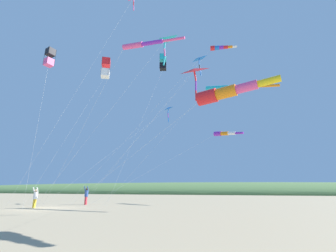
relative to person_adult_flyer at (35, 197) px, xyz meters
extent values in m
plane|color=tan|center=(0.15, 1.08, -0.96)|extent=(600.00, 600.00, 0.00)
ellipsoid|color=#567A42|center=(-54.85, 1.08, -0.96)|extent=(28.00, 240.00, 6.83)
cube|color=gold|center=(-0.01, 0.00, -0.58)|extent=(0.32, 0.23, 0.75)
cylinder|color=silver|center=(-0.01, 0.00, 0.10)|extent=(0.43, 0.43, 0.62)
sphere|color=tan|center=(-0.01, 0.00, 0.52)|extent=(0.23, 0.23, 0.23)
cylinder|color=silver|center=(0.08, 0.19, 0.56)|extent=(0.39, 0.21, 0.47)
cylinder|color=silver|center=(0.18, -0.10, 0.56)|extent=(0.39, 0.21, 0.47)
cube|color=#B72833|center=(-4.69, 1.97, -0.55)|extent=(0.34, 0.22, 0.80)
cylinder|color=#335199|center=(-4.69, 1.97, 0.18)|extent=(0.43, 0.43, 0.66)
sphere|color=brown|center=(-4.69, 1.97, 0.64)|extent=(0.25, 0.25, 0.25)
cylinder|color=#335199|center=(-4.56, 2.17, 0.68)|extent=(0.42, 0.18, 0.50)
cylinder|color=#335199|center=(-4.49, 1.84, 0.68)|extent=(0.42, 0.18, 0.50)
cube|color=#1EB7C6|center=(-7.24, 9.66, 17.12)|extent=(0.97, 0.97, 0.81)
cube|color=black|center=(-7.24, 9.66, 15.82)|extent=(0.97, 0.97, 0.81)
cylinder|color=black|center=(-7.72, 9.97, 16.47)|extent=(0.02, 0.02, 2.11)
cylinder|color=black|center=(-7.54, 9.18, 16.47)|extent=(0.02, 0.02, 2.11)
cylinder|color=black|center=(-6.93, 10.15, 16.47)|extent=(0.02, 0.02, 2.11)
cylinder|color=black|center=(-6.75, 9.35, 16.47)|extent=(0.02, 0.02, 2.11)
cylinder|color=white|center=(-5.57, 7.27, 7.23)|extent=(3.34, 4.80, 16.37)
pyramid|color=red|center=(-0.41, 14.49, 10.82)|extent=(1.49, 2.12, 0.80)
cylinder|color=black|center=(-0.47, 14.50, 10.71)|extent=(1.59, 0.23, 0.83)
cylinder|color=red|center=(-0.48, 14.55, 10.17)|extent=(0.20, 0.27, 0.91)
cylinder|color=purple|center=(-0.52, 14.57, 9.28)|extent=(0.25, 0.24, 0.90)
cylinder|color=red|center=(-0.58, 14.54, 8.39)|extent=(0.23, 0.18, 0.90)
cylinder|color=white|center=(-1.12, 8.86, 4.84)|extent=(1.31, 11.28, 11.60)
cylinder|color=red|center=(-8.89, 16.02, 18.59)|extent=(0.64, 0.62, 0.65)
cylinder|color=blue|center=(-8.91, 16.58, 18.55)|extent=(0.57, 0.61, 0.59)
cylinder|color=purple|center=(-8.93, 17.14, 18.52)|extent=(0.50, 0.61, 0.52)
cylinder|color=red|center=(-8.95, 17.69, 18.48)|extent=(0.44, 0.60, 0.45)
cylinder|color=orange|center=(-8.97, 18.25, 18.45)|extent=(0.37, 0.59, 0.38)
cylinder|color=white|center=(-8.99, 18.81, 18.41)|extent=(0.30, 0.59, 0.31)
cylinder|color=white|center=(-6.51, 8.88, 8.75)|extent=(4.74, 13.73, 19.41)
cube|color=red|center=(-2.06, 4.62, 14.06)|extent=(1.14, 1.14, 0.85)
cube|color=white|center=(-2.06, 4.62, 12.71)|extent=(1.14, 1.14, 0.85)
cylinder|color=black|center=(-2.63, 4.81, 13.39)|extent=(0.02, 0.02, 2.20)
cylinder|color=black|center=(-2.25, 4.05, 13.39)|extent=(0.02, 0.02, 2.20)
cylinder|color=black|center=(-1.87, 5.19, 13.39)|extent=(0.02, 0.02, 2.20)
cylinder|color=black|center=(-1.49, 4.44, 13.39)|extent=(0.02, 0.02, 2.20)
cylinder|color=white|center=(-1.00, 1.70, 5.67)|extent=(2.13, 5.85, 13.24)
cylinder|color=purple|center=(-11.59, 15.95, 7.55)|extent=(1.08, 1.23, 0.74)
cylinder|color=orange|center=(-11.06, 16.79, 7.40)|extent=(0.98, 1.16, 0.63)
cylinder|color=white|center=(-10.54, 17.64, 7.26)|extent=(0.87, 1.09, 0.52)
cylinder|color=purple|center=(-10.02, 18.48, 7.11)|extent=(0.77, 1.02, 0.41)
cylinder|color=white|center=(-8.08, 9.04, 3.26)|extent=(7.55, 12.98, 8.43)
pyramid|color=blue|center=(-5.01, 14.53, 14.89)|extent=(1.54, 1.75, 0.51)
cylinder|color=black|center=(-5.04, 14.55, 14.81)|extent=(1.10, 0.62, 0.50)
cylinder|color=blue|center=(-5.06, 14.53, 14.41)|extent=(0.19, 0.18, 0.67)
cylinder|color=black|center=(-5.12, 14.55, 13.75)|extent=(0.21, 0.22, 0.68)
cylinder|color=blue|center=(-5.15, 14.62, 13.08)|extent=(0.12, 0.18, 0.67)
cylinder|color=white|center=(-3.58, 8.04, 6.90)|extent=(2.93, 13.02, 15.71)
cylinder|color=#EF4C93|center=(4.41, 10.74, 10.54)|extent=(0.59, 1.64, 0.56)
cylinder|color=purple|center=(4.62, 12.28, 10.36)|extent=(0.49, 1.61, 0.46)
cylinder|color=#EF4C93|center=(4.82, 13.82, 10.18)|extent=(0.38, 1.58, 0.35)
cylinder|color=white|center=(0.73, 4.13, 4.79)|extent=(7.17, 11.68, 11.50)
cylinder|color=#1EB7C6|center=(-6.27, 16.29, 11.52)|extent=(1.10, 2.63, 0.97)
cylinder|color=purple|center=(-5.75, 18.71, 11.12)|extent=(0.94, 2.58, 0.81)
cylinder|color=orange|center=(-5.24, 21.14, 10.72)|extent=(0.78, 2.52, 0.66)
cylinder|color=white|center=(-5.85, 9.46, 5.31)|extent=(1.35, 11.23, 12.53)
cube|color=black|center=(4.46, 3.65, 11.18)|extent=(0.72, 0.72, 0.57)
cube|color=#EF4C93|center=(4.46, 3.65, 10.27)|extent=(0.72, 0.72, 0.57)
cylinder|color=black|center=(4.28, 4.01, 10.73)|extent=(0.02, 0.02, 1.48)
cylinder|color=black|center=(4.11, 3.47, 10.73)|extent=(0.02, 0.02, 1.48)
cylinder|color=black|center=(4.82, 3.83, 10.73)|extent=(0.02, 0.02, 1.48)
cylinder|color=black|center=(4.65, 3.29, 10.73)|extent=(0.02, 0.02, 1.48)
cylinder|color=white|center=(3.11, 2.16, 4.52)|extent=(2.71, 2.99, 10.94)
cylinder|color=red|center=(6.07, 15.88, 5.32)|extent=(0.97, 1.19, 0.77)
cylinder|color=orange|center=(6.33, 16.84, 5.37)|extent=(0.84, 1.15, 0.64)
cylinder|color=#EF4C93|center=(6.60, 17.81, 5.42)|extent=(0.71, 1.10, 0.51)
cylinder|color=yellow|center=(6.86, 18.77, 5.47)|extent=(0.58, 1.06, 0.37)
cylinder|color=white|center=(2.00, 8.72, 2.08)|extent=(7.87, 13.38, 6.07)
cylinder|color=red|center=(0.69, 8.84, 18.38)|extent=(0.17, 0.16, 0.59)
cylinder|color=#EF4C93|center=(0.72, 8.89, 17.80)|extent=(0.13, 0.16, 0.59)
cylinder|color=white|center=(0.92, 3.51, 9.15)|extent=(0.54, 10.70, 20.21)
pyramid|color=#1EB7C6|center=(1.58, 12.32, 12.95)|extent=(1.66, 2.05, 0.61)
cylinder|color=black|center=(1.54, 12.33, 12.85)|extent=(1.43, 0.51, 0.60)
cylinder|color=#1EB7C6|center=(1.55, 12.31, 12.37)|extent=(0.15, 0.19, 0.81)
cylinder|color=#EF4C93|center=(1.60, 12.32, 11.57)|extent=(0.26, 0.25, 0.82)
cylinder|color=#1EB7C6|center=(1.66, 12.31, 10.77)|extent=(0.20, 0.25, 0.81)
cylinder|color=white|center=(2.24, 7.49, 5.92)|extent=(1.40, 9.68, 13.75)
pyramid|color=blue|center=(-10.39, 9.55, 11.30)|extent=(1.52, 1.64, 0.49)
cylinder|color=black|center=(-10.41, 9.57, 11.22)|extent=(0.96, 0.68, 0.49)
cylinder|color=blue|center=(-10.40, 9.54, 10.84)|extent=(0.16, 0.18, 0.63)
cylinder|color=purple|center=(-10.40, 9.54, 10.22)|extent=(0.17, 0.18, 0.63)
cylinder|color=blue|center=(-10.45, 9.58, 9.61)|extent=(0.20, 0.16, 0.63)
cylinder|color=white|center=(-6.17, 4.30, 5.11)|extent=(8.49, 10.56, 12.13)
camera|label=1|loc=(16.82, 16.54, 0.75)|focal=23.37mm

